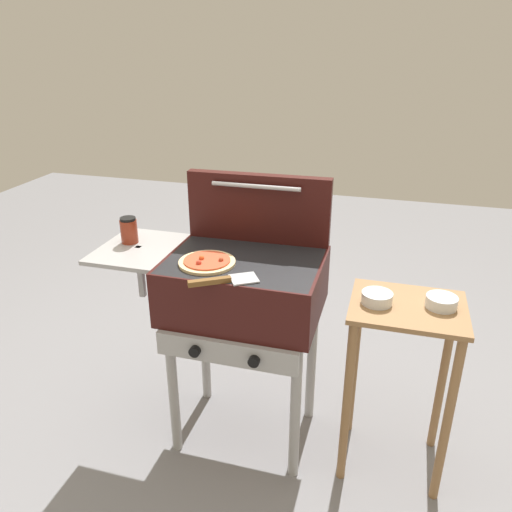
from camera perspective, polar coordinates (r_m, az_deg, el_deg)
ground_plane at (r=2.56m, az=-1.14°, el=-19.07°), size 8.00×8.00×0.00m
grill at (r=2.12m, az=-1.70°, el=-3.91°), size 0.96×0.53×0.90m
grill_lid_open at (r=2.20m, az=0.27°, el=5.45°), size 0.63×0.09×0.30m
pizza_pepperoni at (r=2.02m, az=-5.56°, el=-0.66°), size 0.23×0.23×0.03m
sauce_jar at (r=2.27m, az=-14.16°, el=2.83°), size 0.07×0.07×0.12m
spatula at (r=1.87m, az=-3.65°, el=-2.75°), size 0.25×0.19×0.02m
prep_table at (r=2.15m, az=16.12°, el=-10.67°), size 0.44×0.36×0.79m
topping_bowl_near at (r=2.05m, az=20.21°, el=-4.92°), size 0.12×0.12×0.04m
topping_bowl_far at (r=2.01m, az=13.50°, el=-4.66°), size 0.12×0.12×0.04m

